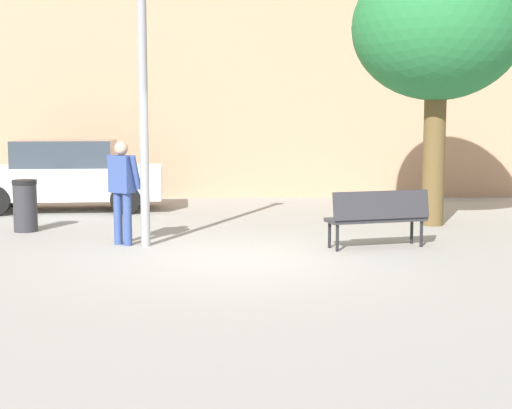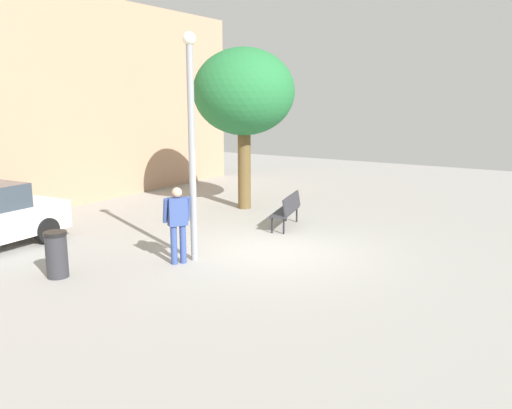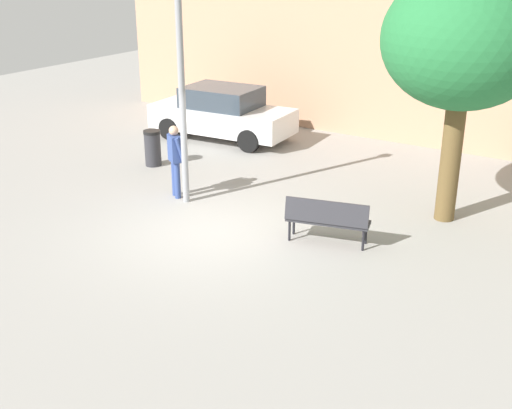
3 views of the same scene
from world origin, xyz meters
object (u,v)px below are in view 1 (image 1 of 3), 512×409
park_bench (378,214)px  trash_bin (25,206)px  person_by_lamppost (122,185)px  parked_car_white (66,175)px  plaza_tree (437,29)px  lamppost (143,74)px

park_bench → trash_bin: size_ratio=1.78×
person_by_lamppost → parked_car_white: size_ratio=0.39×
plaza_tree → trash_bin: (-7.55, -0.60, -3.20)m
lamppost → park_bench: (3.68, -0.29, -2.18)m
lamppost → parked_car_white: bearing=116.6°
person_by_lamppost → plaza_tree: bearing=20.1°
lamppost → plaza_tree: plaza_tree is taller
lamppost → person_by_lamppost: lamppost is taller
lamppost → plaza_tree: (5.20, 2.17, 0.95)m
person_by_lamppost → trash_bin: bearing=143.8°
person_by_lamppost → trash_bin: 2.50m
park_bench → trash_bin: trash_bin is taller
trash_bin → plaza_tree: bearing=4.5°
park_bench → trash_bin: 6.32m
lamppost → trash_bin: size_ratio=5.17×
person_by_lamppost → trash_bin: (-1.98, 1.45, -0.49)m
parked_car_white → lamppost: bearing=-63.4°
park_bench → plaza_tree: 4.26m
parked_car_white → person_by_lamppost: bearing=-66.7°
park_bench → person_by_lamppost: bearing=174.1°
plaza_tree → parked_car_white: plaza_tree is taller
park_bench → parked_car_white: size_ratio=0.39×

